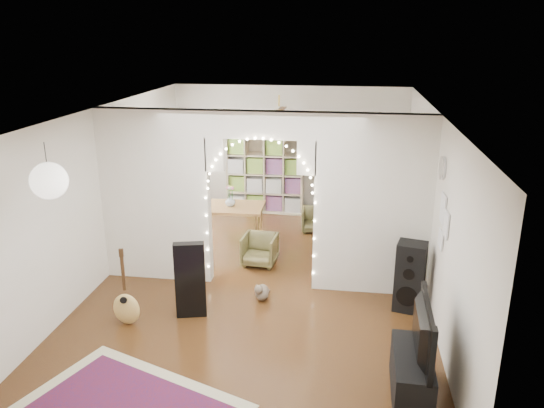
# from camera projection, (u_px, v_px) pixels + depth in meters

# --- Properties ---
(floor) EXTENTS (7.50, 7.50, 0.00)m
(floor) POSITION_uv_depth(u_px,v_px,m) (262.00, 282.00, 8.37)
(floor) COLOR black
(floor) RESTS_ON ground
(ceiling) EXTENTS (5.00, 7.50, 0.02)m
(ceiling) POSITION_uv_depth(u_px,v_px,m) (260.00, 111.00, 7.53)
(ceiling) COLOR white
(ceiling) RESTS_ON wall_back
(wall_back) EXTENTS (5.00, 0.02, 2.70)m
(wall_back) POSITION_uv_depth(u_px,v_px,m) (289.00, 149.00, 11.48)
(wall_back) COLOR silver
(wall_back) RESTS_ON floor
(wall_front) EXTENTS (5.00, 0.02, 2.70)m
(wall_front) POSITION_uv_depth(u_px,v_px,m) (187.00, 336.00, 4.43)
(wall_front) COLOR silver
(wall_front) RESTS_ON floor
(wall_left) EXTENTS (0.02, 7.50, 2.70)m
(wall_left) POSITION_uv_depth(u_px,v_px,m) (104.00, 194.00, 8.30)
(wall_left) COLOR silver
(wall_left) RESTS_ON floor
(wall_right) EXTENTS (0.02, 7.50, 2.70)m
(wall_right) POSITION_uv_depth(u_px,v_px,m) (432.00, 209.00, 7.61)
(wall_right) COLOR silver
(wall_right) RESTS_ON floor
(divider_wall) EXTENTS (5.00, 0.20, 2.70)m
(divider_wall) POSITION_uv_depth(u_px,v_px,m) (261.00, 196.00, 7.93)
(divider_wall) COLOR silver
(divider_wall) RESTS_ON floor
(fairy_lights) EXTENTS (1.64, 0.04, 1.60)m
(fairy_lights) POSITION_uv_depth(u_px,v_px,m) (259.00, 191.00, 7.77)
(fairy_lights) COLOR #FFEABF
(fairy_lights) RESTS_ON divider_wall
(window) EXTENTS (0.04, 1.20, 1.40)m
(window) POSITION_uv_depth(u_px,v_px,m) (147.00, 159.00, 9.94)
(window) COLOR white
(window) RESTS_ON wall_left
(wall_clock) EXTENTS (0.03, 0.31, 0.31)m
(wall_clock) POSITION_uv_depth(u_px,v_px,m) (443.00, 168.00, 6.81)
(wall_clock) COLOR white
(wall_clock) RESTS_ON wall_right
(picture_frames) EXTENTS (0.02, 0.50, 0.70)m
(picture_frames) POSITION_uv_depth(u_px,v_px,m) (443.00, 222.00, 6.62)
(picture_frames) COLOR white
(picture_frames) RESTS_ON wall_right
(paper_lantern) EXTENTS (0.40, 0.40, 0.40)m
(paper_lantern) POSITION_uv_depth(u_px,v_px,m) (49.00, 181.00, 5.68)
(paper_lantern) COLOR white
(paper_lantern) RESTS_ON ceiling
(ceiling_fan) EXTENTS (1.10, 1.10, 0.30)m
(ceiling_fan) POSITION_uv_depth(u_px,v_px,m) (279.00, 112.00, 9.51)
(ceiling_fan) COLOR gold
(ceiling_fan) RESTS_ON ceiling
(guitar_case) EXTENTS (0.44, 0.24, 1.08)m
(guitar_case) POSITION_uv_depth(u_px,v_px,m) (190.00, 280.00, 7.23)
(guitar_case) COLOR black
(guitar_case) RESTS_ON floor
(acoustic_guitar) EXTENTS (0.39, 0.21, 0.93)m
(acoustic_guitar) POSITION_uv_depth(u_px,v_px,m) (125.00, 297.00, 7.06)
(acoustic_guitar) COLOR tan
(acoustic_guitar) RESTS_ON floor
(tabby_cat) EXTENTS (0.27, 0.47, 0.31)m
(tabby_cat) POSITION_uv_depth(u_px,v_px,m) (262.00, 292.00, 7.79)
(tabby_cat) COLOR brown
(tabby_cat) RESTS_ON floor
(floor_speaker) EXTENTS (0.46, 0.42, 1.01)m
(floor_speaker) POSITION_uv_depth(u_px,v_px,m) (410.00, 277.00, 7.41)
(floor_speaker) COLOR black
(floor_speaker) RESTS_ON floor
(media_console) EXTENTS (0.42, 1.01, 0.50)m
(media_console) POSITION_uv_depth(u_px,v_px,m) (411.00, 375.00, 5.71)
(media_console) COLOR black
(media_console) RESTS_ON floor
(tv) EXTENTS (0.17, 1.08, 0.62)m
(tv) POSITION_uv_depth(u_px,v_px,m) (416.00, 330.00, 5.53)
(tv) COLOR black
(tv) RESTS_ON media_console
(bookcase) EXTENTS (1.68, 0.51, 1.69)m
(bookcase) POSITION_uv_depth(u_px,v_px,m) (265.00, 173.00, 11.47)
(bookcase) COLOR tan
(bookcase) RESTS_ON floor
(dining_table) EXTENTS (1.23, 0.84, 0.76)m
(dining_table) POSITION_uv_depth(u_px,v_px,m) (230.00, 210.00, 9.65)
(dining_table) COLOR brown
(dining_table) RESTS_ON floor
(flower_vase) EXTENTS (0.19, 0.19, 0.19)m
(flower_vase) POSITION_uv_depth(u_px,v_px,m) (230.00, 201.00, 9.60)
(flower_vase) COLOR silver
(flower_vase) RESTS_ON dining_table
(dining_chair_left) EXTENTS (0.60, 0.61, 0.52)m
(dining_chair_left) POSITION_uv_depth(u_px,v_px,m) (260.00, 250.00, 8.96)
(dining_chair_left) COLOR brown
(dining_chair_left) RESTS_ON floor
(dining_chair_right) EXTENTS (0.55, 0.57, 0.47)m
(dining_chair_right) POSITION_uv_depth(u_px,v_px,m) (314.00, 220.00, 10.46)
(dining_chair_right) COLOR brown
(dining_chair_right) RESTS_ON floor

